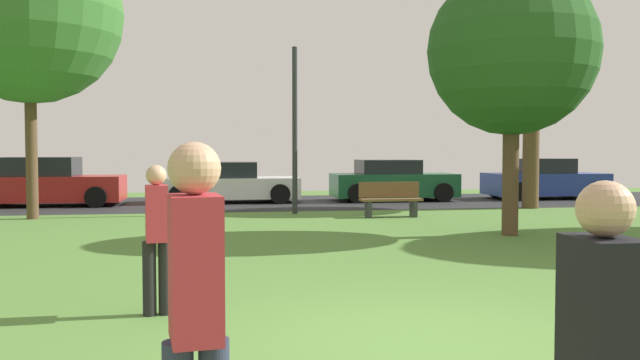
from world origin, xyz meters
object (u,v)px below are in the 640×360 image
parked_car_red (47,184)px  street_lamp_post (295,131)px  oak_tree_right (532,50)px  parked_car_blue (544,180)px  oak_tree_center (512,52)px  person_catcher (196,316)px  parked_car_green (392,182)px  maple_tree_far (29,12)px  park_bench (390,199)px  parked_car_white (228,184)px  person_thrower (157,233)px

parked_car_red → street_lamp_post: street_lamp_post is taller
oak_tree_right → parked_car_blue: size_ratio=1.56×
oak_tree_right → oak_tree_center: bearing=-120.1°
person_catcher → parked_car_green: bearing=-25.2°
parked_car_green → oak_tree_right: bearing=-46.4°
maple_tree_far → oak_tree_center: bearing=-25.0°
oak_tree_right → park_bench: size_ratio=3.98×
maple_tree_far → oak_tree_right: maple_tree_far is taller
person_catcher → street_lamp_post: bearing=-15.9°
parked_car_red → parked_car_blue: (16.66, 0.41, -0.03)m
person_catcher → parked_car_green: person_catcher is taller
street_lamp_post → oak_tree_center: bearing=-54.1°
oak_tree_right → parked_car_blue: bearing=57.0°
maple_tree_far → street_lamp_post: size_ratio=1.65×
parked_car_red → parked_car_blue: bearing=1.4°
person_catcher → parked_car_white: size_ratio=0.39×
oak_tree_center → oak_tree_right: (3.36, 5.80, 0.99)m
parked_car_red → parked_car_green: bearing=2.0°
parked_car_white → street_lamp_post: 4.79m
parked_car_red → parked_car_blue: 16.66m
parked_car_green → parked_car_white: bearing=178.9°
oak_tree_center → parked_car_blue: oak_tree_center is taller
maple_tree_far → person_catcher: (4.46, -14.38, -4.17)m
person_thrower → street_lamp_post: size_ratio=0.35×
oak_tree_right → person_thrower: size_ratio=4.07×
maple_tree_far → parked_car_blue: maple_tree_far is taller
parked_car_white → park_bench: bearing=-53.2°
maple_tree_far → person_thrower: bearing=-69.2°
maple_tree_far → person_thrower: (3.94, -10.36, -4.29)m
park_bench → person_catcher: bearing=71.4°
maple_tree_far → parked_car_green: (10.50, 4.40, -4.50)m
person_thrower → person_catcher: (0.52, -4.02, 0.12)m
person_catcher → parked_car_white: (0.47, 18.89, -0.36)m
person_catcher → park_bench: bearing=-26.0°
oak_tree_right → park_bench: 6.65m
parked_car_white → parked_car_blue: bearing=-0.5°
street_lamp_post → parked_car_green: bearing=46.6°
person_thrower → maple_tree_far: bearing=-166.5°
oak_tree_center → street_lamp_post: size_ratio=1.20×
parked_car_green → park_bench: parked_car_green is taller
oak_tree_center → person_catcher: size_ratio=3.07×
oak_tree_right → parked_car_green: bearing=133.6°
person_catcher → parked_car_red: bearing=8.1°
oak_tree_right → parked_car_white: size_ratio=1.41×
maple_tree_far → oak_tree_right: size_ratio=1.17×
parked_car_white → parked_car_blue: size_ratio=1.11×
parked_car_white → park_bench: size_ratio=2.83×
person_thrower → parked_car_blue: person_thrower is taller
park_bench → street_lamp_post: 3.20m
parked_car_blue → person_catcher: bearing=-121.6°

